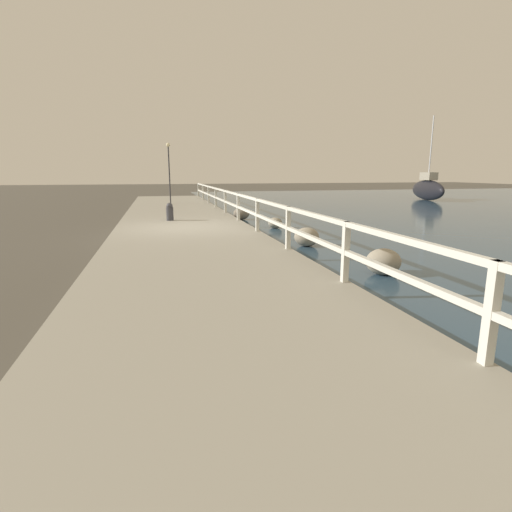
{
  "coord_description": "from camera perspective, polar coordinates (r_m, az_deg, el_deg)",
  "views": [
    {
      "loc": [
        -0.81,
        -13.15,
        2.05
      ],
      "look_at": [
        1.64,
        -3.15,
        -0.12
      ],
      "focal_mm": 28.0,
      "sensor_mm": 36.0,
      "label": 1
    }
  ],
  "objects": [
    {
      "name": "ground_plane",
      "position": [
        13.33,
        -10.16,
        2.85
      ],
      "size": [
        120.0,
        120.0,
        0.0
      ],
      "primitive_type": "plane",
      "color": "#4C473D"
    },
    {
      "name": "dock_walkway",
      "position": [
        13.31,
        -10.18,
        3.46
      ],
      "size": [
        4.4,
        36.0,
        0.29
      ],
      "color": "gray",
      "rests_on": "ground"
    },
    {
      "name": "railing",
      "position": [
        13.51,
        -1.31,
        7.28
      ],
      "size": [
        0.1,
        32.5,
        0.99
      ],
      "color": "silver",
      "rests_on": "dock_walkway"
    },
    {
      "name": "boulder_near_dock",
      "position": [
        8.52,
        17.74,
        -0.77
      ],
      "size": [
        0.72,
        0.65,
        0.54
      ],
      "color": "gray",
      "rests_on": "ground"
    },
    {
      "name": "boulder_water_edge",
      "position": [
        11.33,
        7.25,
        2.72
      ],
      "size": [
        0.71,
        0.64,
        0.53
      ],
      "color": "gray",
      "rests_on": "ground"
    },
    {
      "name": "boulder_far_strip",
      "position": [
        17.64,
        -2.11,
        6.07
      ],
      "size": [
        0.72,
        0.64,
        0.54
      ],
      "color": "slate",
      "rests_on": "ground"
    },
    {
      "name": "boulder_upstream",
      "position": [
        14.94,
        2.75,
        4.75
      ],
      "size": [
        0.53,
        0.48,
        0.4
      ],
      "color": "gray",
      "rests_on": "ground"
    },
    {
      "name": "mooring_bollard",
      "position": [
        15.24,
        -12.21,
        6.21
      ],
      "size": [
        0.26,
        0.26,
        0.65
      ],
      "color": "#333338",
      "rests_on": "dock_walkway"
    },
    {
      "name": "dock_lamp",
      "position": [
        23.4,
        -12.34,
        12.85
      ],
      "size": [
        0.22,
        0.22,
        3.36
      ],
      "color": "#2D2D33",
      "rests_on": "dock_walkway"
    },
    {
      "name": "sailboat_black",
      "position": [
        32.9,
        23.31,
        8.82
      ],
      "size": [
        2.07,
        5.21,
        6.06
      ],
      "rotation": [
        0.0,
        0.0,
        -0.23
      ],
      "color": "black",
      "rests_on": "water_surface"
    }
  ]
}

